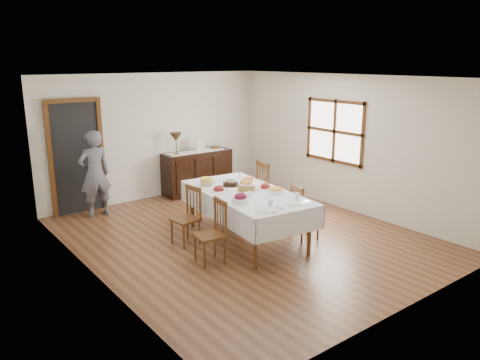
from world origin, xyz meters
TOP-DOWN VIEW (x-y plane):
  - ground at (0.00, 0.00)m, footprint 6.00×6.00m
  - room_shell at (-0.15, 0.42)m, footprint 5.02×6.02m
  - dining_table at (-0.07, -0.15)m, footprint 1.46×2.50m
  - chair_left_near at (-0.98, -0.53)m, footprint 0.44×0.44m
  - chair_left_far at (-0.89, 0.30)m, footprint 0.43×0.43m
  - chair_right_near at (0.69, -0.67)m, footprint 0.45×0.45m
  - chair_right_far at (0.83, 0.30)m, footprint 0.55×0.55m
  - sideboard at (0.82, 2.72)m, footprint 1.54×0.56m
  - person at (-1.53, 2.53)m, footprint 0.55×0.37m
  - bread_basket at (-0.02, -0.09)m, footprint 0.28×0.28m
  - egg_basket at (-0.05, 0.30)m, footprint 0.26×0.26m
  - ham_platter_a at (-0.39, 0.15)m, footprint 0.32×0.32m
  - ham_platter_b at (0.30, -0.20)m, footprint 0.33×0.33m
  - beet_bowl at (-0.49, -0.56)m, footprint 0.26×0.26m
  - carrot_bowl at (0.29, 0.26)m, footprint 0.22×0.22m
  - pineapple_bowl at (-0.35, 0.56)m, footprint 0.22×0.22m
  - casserole_dish at (0.27, -0.48)m, footprint 0.27×0.27m
  - butter_dish at (-0.22, -0.39)m, footprint 0.15×0.10m
  - setting_left at (-0.35, -1.04)m, footprint 0.43×0.31m
  - setting_right at (0.19, -1.04)m, footprint 0.43×0.31m
  - glass_far_a at (-0.19, 0.59)m, footprint 0.07×0.07m
  - glass_far_b at (0.41, 0.64)m, footprint 0.06×0.06m
  - runner at (0.78, 2.70)m, footprint 1.30×0.35m
  - table_lamp at (0.30, 2.69)m, footprint 0.26×0.26m
  - picture_frame at (0.89, 2.68)m, footprint 0.22×0.08m
  - deco_bowl at (1.32, 2.76)m, footprint 0.20×0.20m

SIDE VIEW (x-z plane):
  - ground at x=0.00m, z-range 0.00..0.00m
  - chair_right_near at x=0.69m, z-range 0.01..0.92m
  - sideboard at x=0.82m, z-range 0.00..0.92m
  - chair_left_far at x=-0.89m, z-range 0.01..0.93m
  - chair_left_near at x=-0.98m, z-range 0.01..0.94m
  - chair_right_far at x=0.83m, z-range 0.01..1.12m
  - dining_table at x=-0.07m, z-range 0.31..1.13m
  - setting_left at x=-0.35m, z-range 0.79..0.89m
  - setting_right at x=0.19m, z-range 0.79..0.89m
  - ham_platter_a at x=-0.39m, z-range 0.79..0.90m
  - ham_platter_b at x=0.30m, z-range 0.79..0.90m
  - casserole_dish at x=0.27m, z-range 0.81..0.89m
  - butter_dish at x=-0.22m, z-range 0.82..0.89m
  - carrot_bowl at x=0.29m, z-range 0.81..0.90m
  - egg_basket at x=-0.05m, z-range 0.80..0.91m
  - glass_far_a at x=-0.19m, z-range 0.82..0.91m
  - person at x=-1.53m, z-range 0.00..1.73m
  - glass_far_b at x=0.41m, z-range 0.82..0.92m
  - beet_bowl at x=-0.49m, z-range 0.80..0.95m
  - pineapple_bowl at x=-0.35m, z-range 0.81..0.95m
  - bread_basket at x=-0.02m, z-range 0.80..0.98m
  - runner at x=0.78m, z-range 0.92..0.93m
  - deco_bowl at x=1.32m, z-range 0.92..0.98m
  - picture_frame at x=0.89m, z-range 0.92..1.20m
  - table_lamp at x=0.30m, z-range 1.05..1.51m
  - room_shell at x=-0.15m, z-range 0.32..2.97m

